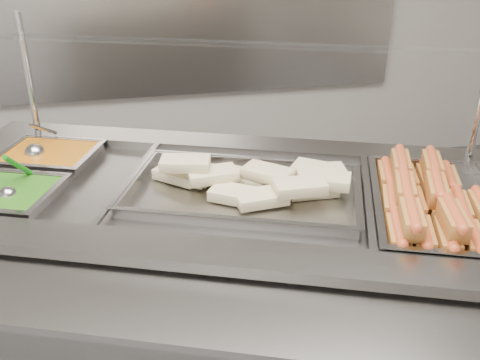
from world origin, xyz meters
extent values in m
cube|color=gray|center=(0.00, 2.45, 1.20)|extent=(3.00, 0.04, 1.20)
cube|color=gray|center=(-0.04, 0.42, 0.45)|extent=(2.01, 1.39, 0.90)
cube|color=gray|center=(-0.17, 0.08, 0.91)|extent=(1.85, 0.83, 0.03)
cube|color=gray|center=(0.09, 0.75, 0.91)|extent=(1.85, 0.83, 0.03)
cube|color=black|center=(-0.04, 0.42, 0.79)|extent=(1.77, 1.15, 0.02)
cube|color=gray|center=(0.37, 0.26, 0.92)|extent=(0.23, 0.55, 0.01)
cube|color=gray|center=(-0.33, 0.53, 0.92)|extent=(0.23, 0.55, 0.01)
cube|color=gray|center=(-0.23, -0.08, 0.87)|extent=(1.82, 0.91, 0.02)
cylinder|color=silver|center=(-0.67, 1.02, 1.15)|extent=(0.02, 0.02, 0.45)
cube|color=silver|center=(0.03, 0.61, 1.32)|extent=(1.69, 0.89, 0.09)
cube|color=#A64E09|center=(-0.61, 0.80, 0.89)|extent=(0.35, 0.32, 0.09)
cube|color=#1B550D|center=(-0.72, 0.52, 0.89)|extent=(0.35, 0.32, 0.09)
cube|color=#9C6420|center=(0.37, 0.06, 0.90)|extent=(0.10, 0.16, 0.05)
cylinder|color=#C14E22|center=(0.37, 0.06, 0.93)|extent=(0.09, 0.17, 0.03)
cube|color=#9C6420|center=(0.44, 0.23, 0.90)|extent=(0.11, 0.16, 0.05)
cylinder|color=#C14E22|center=(0.44, 0.23, 0.93)|extent=(0.10, 0.17, 0.03)
cube|color=#9C6420|center=(0.50, 0.40, 0.91)|extent=(0.10, 0.16, 0.05)
cylinder|color=#C14E22|center=(0.50, 0.40, 0.93)|extent=(0.09, 0.17, 0.03)
cube|color=#9C6420|center=(0.43, 0.04, 0.91)|extent=(0.11, 0.16, 0.05)
cylinder|color=#C14E22|center=(0.43, 0.04, 0.93)|extent=(0.09, 0.17, 0.03)
cube|color=#9C6420|center=(0.50, 0.21, 0.91)|extent=(0.10, 0.16, 0.05)
cylinder|color=#C14E22|center=(0.50, 0.21, 0.93)|extent=(0.09, 0.17, 0.03)
cube|color=#9C6420|center=(0.56, 0.38, 0.90)|extent=(0.10, 0.16, 0.05)
cylinder|color=#C14E22|center=(0.56, 0.38, 0.93)|extent=(0.09, 0.17, 0.03)
cube|color=#9C6420|center=(0.49, 0.02, 0.91)|extent=(0.11, 0.16, 0.05)
cylinder|color=#C14E22|center=(0.49, 0.02, 0.93)|extent=(0.09, 0.17, 0.03)
cube|color=#9C6420|center=(0.56, 0.18, 0.91)|extent=(0.10, 0.16, 0.05)
cylinder|color=#C14E22|center=(0.56, 0.18, 0.93)|extent=(0.09, 0.17, 0.03)
cube|color=#9C6420|center=(0.62, 0.35, 0.90)|extent=(0.10, 0.16, 0.05)
cylinder|color=#C14E22|center=(0.62, 0.35, 0.93)|extent=(0.09, 0.17, 0.03)
cube|color=#9C6420|center=(0.55, -0.01, 0.91)|extent=(0.10, 0.16, 0.05)
cylinder|color=#C14E22|center=(0.55, -0.01, 0.93)|extent=(0.09, 0.17, 0.03)
cube|color=#9C6420|center=(0.62, 0.16, 0.90)|extent=(0.11, 0.16, 0.05)
cylinder|color=#C14E22|center=(0.62, 0.16, 0.93)|extent=(0.10, 0.17, 0.03)
cube|color=#9C6420|center=(0.68, 0.33, 0.91)|extent=(0.11, 0.16, 0.05)
cylinder|color=#C14E22|center=(0.68, 0.33, 0.93)|extent=(0.10, 0.17, 0.03)
cube|color=#9C6420|center=(0.40, 0.05, 0.96)|extent=(0.11, 0.16, 0.05)
cylinder|color=#C14E22|center=(0.40, 0.05, 0.98)|extent=(0.09, 0.17, 0.03)
cube|color=#9C6420|center=(0.46, 0.21, 0.96)|extent=(0.11, 0.16, 0.05)
cylinder|color=#C14E22|center=(0.46, 0.21, 0.98)|extent=(0.10, 0.17, 0.03)
cube|color=#9C6420|center=(0.53, 0.37, 0.96)|extent=(0.11, 0.16, 0.05)
cylinder|color=#C14E22|center=(0.53, 0.37, 0.98)|extent=(0.09, 0.17, 0.03)
cube|color=#9C6420|center=(0.50, 0.02, 0.96)|extent=(0.10, 0.16, 0.05)
cylinder|color=#C14E22|center=(0.50, 0.02, 0.98)|extent=(0.08, 0.17, 0.03)
cube|color=#9C6420|center=(0.55, 0.19, 0.96)|extent=(0.11, 0.16, 0.05)
cylinder|color=#C14E22|center=(0.55, 0.19, 0.98)|extent=(0.10, 0.17, 0.03)
cube|color=#9C6420|center=(0.63, 0.34, 0.96)|extent=(0.11, 0.16, 0.05)
cylinder|color=#C14E22|center=(0.63, 0.34, 0.98)|extent=(0.10, 0.17, 0.03)
cube|color=beige|center=(0.04, 0.47, 0.92)|extent=(0.18, 0.16, 0.03)
cube|color=beige|center=(-0.14, 0.53, 0.92)|extent=(0.17, 0.17, 0.03)
cube|color=beige|center=(-0.17, 0.54, 0.92)|extent=(0.17, 0.17, 0.03)
cube|color=beige|center=(0.23, 0.36, 0.91)|extent=(0.16, 0.09, 0.03)
cube|color=beige|center=(-0.13, 0.54, 0.92)|extent=(0.17, 0.17, 0.03)
cube|color=beige|center=(-0.02, 0.36, 0.92)|extent=(0.18, 0.16, 0.03)
cube|color=beige|center=(-0.12, 0.56, 0.92)|extent=(0.18, 0.16, 0.03)
cube|color=beige|center=(0.05, 0.32, 0.92)|extent=(0.16, 0.10, 0.03)
cube|color=beige|center=(0.27, 0.40, 0.95)|extent=(0.16, 0.10, 0.03)
cube|color=beige|center=(0.26, 0.42, 0.95)|extent=(0.18, 0.16, 0.03)
cube|color=beige|center=(-0.07, 0.45, 0.95)|extent=(0.16, 0.10, 0.03)
cube|color=beige|center=(0.17, 0.31, 0.95)|extent=(0.16, 0.09, 0.03)
cube|color=beige|center=(0.10, 0.42, 0.95)|extent=(0.17, 0.17, 0.03)
cube|color=beige|center=(0.26, 0.34, 0.95)|extent=(0.18, 0.15, 0.03)
cube|color=beige|center=(-0.15, 0.49, 0.98)|extent=(0.17, 0.12, 0.03)
sphere|color=silver|center=(-0.65, 0.79, 0.93)|extent=(0.07, 0.07, 0.07)
cylinder|color=silver|center=(-0.62, 0.87, 0.99)|extent=(0.07, 0.16, 0.10)
sphere|color=silver|center=(-0.69, 0.49, 0.92)|extent=(0.06, 0.06, 0.06)
cylinder|color=#157816|center=(-0.66, 0.56, 0.98)|extent=(0.06, 0.13, 0.12)
camera|label=1|loc=(-0.30, -1.05, 1.68)|focal=40.00mm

